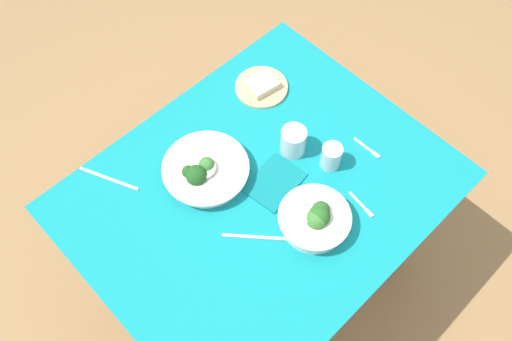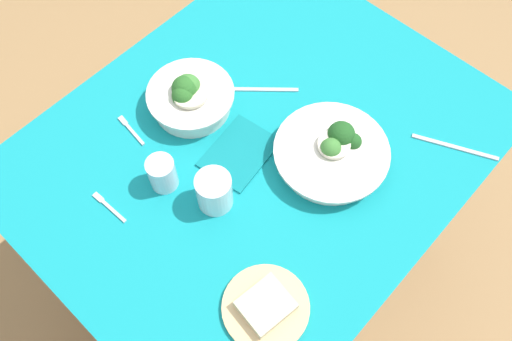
% 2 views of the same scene
% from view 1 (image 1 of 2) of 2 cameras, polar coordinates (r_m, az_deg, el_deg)
% --- Properties ---
extents(ground_plane, '(6.00, 6.00, 0.00)m').
position_cam_1_polar(ground_plane, '(2.40, 0.33, -10.64)').
color(ground_plane, '#9E7547').
extents(dining_table, '(1.14, 0.93, 0.76)m').
position_cam_1_polar(dining_table, '(1.82, 0.43, -4.01)').
color(dining_table, teal).
rests_on(dining_table, ground_plane).
extents(broccoli_bowl_far, '(0.28, 0.28, 0.09)m').
position_cam_1_polar(broccoli_bowl_far, '(1.71, -5.44, -0.03)').
color(broccoli_bowl_far, silver).
rests_on(broccoli_bowl_far, dining_table).
extents(broccoli_bowl_near, '(0.22, 0.22, 0.10)m').
position_cam_1_polar(broccoli_bowl_near, '(1.62, 6.30, -5.12)').
color(broccoli_bowl_near, silver).
rests_on(broccoli_bowl_near, dining_table).
extents(bread_side_plate, '(0.19, 0.19, 0.04)m').
position_cam_1_polar(bread_side_plate, '(1.92, 0.58, 8.93)').
color(bread_side_plate, '#D6B27A').
rests_on(bread_side_plate, dining_table).
extents(water_glass_center, '(0.08, 0.08, 0.10)m').
position_cam_1_polar(water_glass_center, '(1.74, 3.96, 3.12)').
color(water_glass_center, silver).
rests_on(water_glass_center, dining_table).
extents(water_glass_side, '(0.07, 0.07, 0.09)m').
position_cam_1_polar(water_glass_side, '(1.73, 7.96, 1.49)').
color(water_glass_side, silver).
rests_on(water_glass_side, dining_table).
extents(fork_by_far_bowl, '(0.01, 0.11, 0.00)m').
position_cam_1_polar(fork_by_far_bowl, '(1.82, 11.75, 2.27)').
color(fork_by_far_bowl, '#B7B7BC').
rests_on(fork_by_far_bowl, dining_table).
extents(fork_by_near_bowl, '(0.02, 0.11, 0.00)m').
position_cam_1_polar(fork_by_near_bowl, '(1.71, 11.16, -3.67)').
color(fork_by_near_bowl, '#B7B7BC').
rests_on(fork_by_near_bowl, dining_table).
extents(table_knife_left, '(0.10, 0.20, 0.00)m').
position_cam_1_polar(table_knife_left, '(1.78, -15.32, -0.84)').
color(table_knife_left, '#B7B7BC').
rests_on(table_knife_left, dining_table).
extents(table_knife_right, '(0.14, 0.15, 0.00)m').
position_cam_1_polar(table_knife_right, '(1.63, -0.15, -7.05)').
color(table_knife_right, '#B7B7BC').
rests_on(table_knife_right, dining_table).
extents(napkin_folded_upper, '(0.19, 0.16, 0.01)m').
position_cam_1_polar(napkin_folded_upper, '(1.71, 1.98, -1.24)').
color(napkin_folded_upper, '#0F777D').
rests_on(napkin_folded_upper, dining_table).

